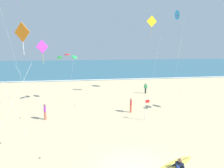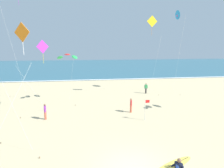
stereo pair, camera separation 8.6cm
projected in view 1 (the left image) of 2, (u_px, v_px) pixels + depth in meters
The scene contains 12 objects.
ocean_water at pixel (92, 66), 69.13m from camera, with size 160.00×60.00×0.08m, color #2D6075.
shoreline_foam at pixel (98, 80), 40.30m from camera, with size 160.00×0.80×0.01m, color white.
surfer_lead at pixel (176, 168), 9.50m from camera, with size 2.58×1.49×1.71m.
kite_diamond_violet_mid at pixel (42, 48), 19.73m from camera, with size 2.77×2.48×7.77m.
kite_diamond_golden_far at pixel (152, 23), 25.45m from camera, with size 2.28×0.34×11.15m.
kite_diamond_amber_high at pixel (21, 37), 11.48m from camera, with size 3.19×1.74×8.52m.
kite_delta_cobalt_distant at pixel (177, 15), 27.61m from camera, with size 0.47×2.67×12.26m.
kite_arc_scarlet_outer at pixel (67, 56), 23.57m from camera, with size 2.78×2.99×6.18m.
bystander_green_top at pixel (146, 88), 28.77m from camera, with size 0.50×0.22×1.59m.
bystander_red_top at pixel (131, 105), 20.45m from camera, with size 0.23×0.49×1.59m.
bystander_purple_top at pixel (45, 112), 18.42m from camera, with size 0.22×0.50×1.59m.
lifeguard_flag at pixel (146, 108), 18.18m from camera, with size 0.45×0.05×2.10m.
Camera 1 is at (-2.66, -9.44, 7.08)m, focal length 30.25 mm.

